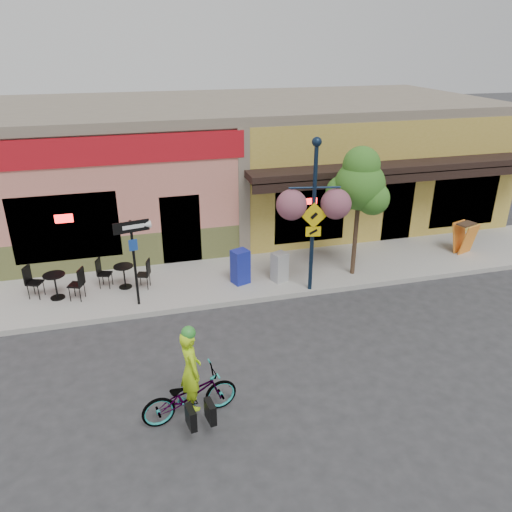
{
  "coord_description": "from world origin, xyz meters",
  "views": [
    {
      "loc": [
        -4.48,
        -10.99,
        6.67
      ],
      "look_at": [
        -1.4,
        0.5,
        1.4
      ],
      "focal_mm": 35.0,
      "sensor_mm": 36.0,
      "label": 1
    }
  ],
  "objects_px": {
    "lamp_post": "(313,217)",
    "street_tree": "(357,212)",
    "cyclist_rider": "(191,381)",
    "newspaper_box_blue": "(240,267)",
    "one_way_sign": "(135,264)",
    "newspaper_box_grey": "(280,267)",
    "building": "(244,161)",
    "bicycle": "(190,395)"
  },
  "relations": [
    {
      "from": "lamp_post",
      "to": "street_tree",
      "type": "relative_size",
      "value": 1.1
    },
    {
      "from": "cyclist_rider",
      "to": "newspaper_box_blue",
      "type": "bearing_deg",
      "value": -32.48
    },
    {
      "from": "one_way_sign",
      "to": "newspaper_box_blue",
      "type": "relative_size",
      "value": 2.35
    },
    {
      "from": "newspaper_box_grey",
      "to": "newspaper_box_blue",
      "type": "bearing_deg",
      "value": 151.27
    },
    {
      "from": "newspaper_box_grey",
      "to": "street_tree",
      "type": "distance_m",
      "value": 2.71
    },
    {
      "from": "building",
      "to": "newspaper_box_blue",
      "type": "xyz_separation_m",
      "value": [
        -1.59,
        -5.98,
        -1.6
      ]
    },
    {
      "from": "building",
      "to": "lamp_post",
      "type": "xyz_separation_m",
      "value": [
        0.2,
        -6.85,
        0.02
      ]
    },
    {
      "from": "bicycle",
      "to": "cyclist_rider",
      "type": "relative_size",
      "value": 1.14
    },
    {
      "from": "one_way_sign",
      "to": "street_tree",
      "type": "relative_size",
      "value": 0.61
    },
    {
      "from": "bicycle",
      "to": "cyclist_rider",
      "type": "xyz_separation_m",
      "value": [
        0.05,
        0.0,
        0.33
      ]
    },
    {
      "from": "cyclist_rider",
      "to": "one_way_sign",
      "type": "relative_size",
      "value": 0.69
    },
    {
      "from": "building",
      "to": "bicycle",
      "type": "bearing_deg",
      "value": -108.91
    },
    {
      "from": "cyclist_rider",
      "to": "newspaper_box_grey",
      "type": "bearing_deg",
      "value": -43.39
    },
    {
      "from": "lamp_post",
      "to": "one_way_sign",
      "type": "xyz_separation_m",
      "value": [
        -4.69,
        0.35,
        -0.94
      ]
    },
    {
      "from": "newspaper_box_blue",
      "to": "newspaper_box_grey",
      "type": "distance_m",
      "value": 1.13
    },
    {
      "from": "lamp_post",
      "to": "one_way_sign",
      "type": "relative_size",
      "value": 1.8
    },
    {
      "from": "bicycle",
      "to": "newspaper_box_blue",
      "type": "distance_m",
      "value": 5.4
    },
    {
      "from": "lamp_post",
      "to": "newspaper_box_grey",
      "type": "height_order",
      "value": "lamp_post"
    },
    {
      "from": "building",
      "to": "newspaper_box_grey",
      "type": "relative_size",
      "value": 21.1
    },
    {
      "from": "newspaper_box_blue",
      "to": "street_tree",
      "type": "bearing_deg",
      "value": -23.59
    },
    {
      "from": "newspaper_box_grey",
      "to": "one_way_sign",
      "type": "bearing_deg",
      "value": 164.69
    },
    {
      "from": "newspaper_box_blue",
      "to": "newspaper_box_grey",
      "type": "relative_size",
      "value": 1.16
    },
    {
      "from": "lamp_post",
      "to": "newspaper_box_grey",
      "type": "distance_m",
      "value": 1.95
    },
    {
      "from": "bicycle",
      "to": "newspaper_box_grey",
      "type": "xyz_separation_m",
      "value": [
        3.27,
        4.79,
        0.1
      ]
    },
    {
      "from": "building",
      "to": "cyclist_rider",
      "type": "xyz_separation_m",
      "value": [
        -3.69,
        -10.93,
        -1.44
      ]
    },
    {
      "from": "one_way_sign",
      "to": "newspaper_box_blue",
      "type": "bearing_deg",
      "value": -1.14
    },
    {
      "from": "newspaper_box_blue",
      "to": "one_way_sign",
      "type": "bearing_deg",
      "value": 171.24
    },
    {
      "from": "one_way_sign",
      "to": "lamp_post",
      "type": "bearing_deg",
      "value": -15.69
    },
    {
      "from": "bicycle",
      "to": "newspaper_box_grey",
      "type": "height_order",
      "value": "newspaper_box_grey"
    },
    {
      "from": "lamp_post",
      "to": "street_tree",
      "type": "height_order",
      "value": "lamp_post"
    },
    {
      "from": "lamp_post",
      "to": "newspaper_box_grey",
      "type": "bearing_deg",
      "value": 144.58
    },
    {
      "from": "cyclist_rider",
      "to": "street_tree",
      "type": "relative_size",
      "value": 0.42
    },
    {
      "from": "bicycle",
      "to": "one_way_sign",
      "type": "height_order",
      "value": "one_way_sign"
    },
    {
      "from": "cyclist_rider",
      "to": "one_way_sign",
      "type": "xyz_separation_m",
      "value": [
        -0.79,
        4.43,
        0.51
      ]
    },
    {
      "from": "bicycle",
      "to": "one_way_sign",
      "type": "bearing_deg",
      "value": 0.06
    },
    {
      "from": "bicycle",
      "to": "newspaper_box_grey",
      "type": "bearing_deg",
      "value": -43.8
    },
    {
      "from": "newspaper_box_grey",
      "to": "cyclist_rider",
      "type": "bearing_deg",
      "value": -144.46
    },
    {
      "from": "building",
      "to": "bicycle",
      "type": "relative_size",
      "value": 9.84
    },
    {
      "from": "building",
      "to": "one_way_sign",
      "type": "height_order",
      "value": "building"
    },
    {
      "from": "one_way_sign",
      "to": "newspaper_box_grey",
      "type": "bearing_deg",
      "value": -6.25
    },
    {
      "from": "building",
      "to": "bicycle",
      "type": "height_order",
      "value": "building"
    },
    {
      "from": "building",
      "to": "lamp_post",
      "type": "distance_m",
      "value": 6.85
    }
  ]
}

